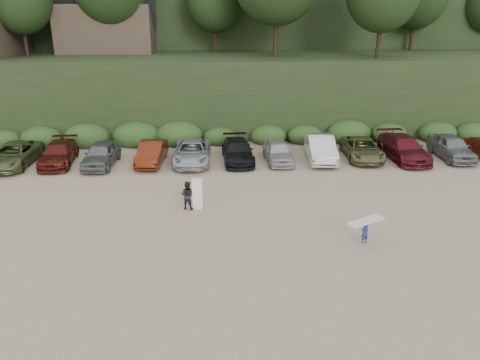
{
  "coord_description": "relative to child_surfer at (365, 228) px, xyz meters",
  "views": [
    {
      "loc": [
        -2.66,
        -19.85,
        9.81
      ],
      "look_at": [
        -1.47,
        3.0,
        1.3
      ],
      "focal_mm": 35.0,
      "sensor_mm": 36.0,
      "label": 1
    }
  ],
  "objects": [
    {
      "name": "adult_surfer",
      "position": [
        -7.93,
        4.12,
        0.02
      ],
      "size": [
        1.21,
        0.78,
        1.77
      ],
      "color": "black",
      "rests_on": "ground"
    },
    {
      "name": "child_surfer",
      "position": [
        0.0,
        0.0,
        0.0
      ],
      "size": [
        1.85,
        1.32,
        1.1
      ],
      "color": "navy",
      "rests_on": "ground"
    },
    {
      "name": "parked_cars",
      "position": [
        -6.18,
        11.82,
        -0.01
      ],
      "size": [
        39.49,
        5.56,
        1.65
      ],
      "color": "#A4A4A8",
      "rests_on": "ground"
    },
    {
      "name": "ground",
      "position": [
        -3.77,
        1.75,
        -0.75
      ],
      "size": [
        120.0,
        120.0,
        0.0
      ],
      "primitive_type": "plane",
      "color": "tan",
      "rests_on": "ground"
    }
  ]
}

